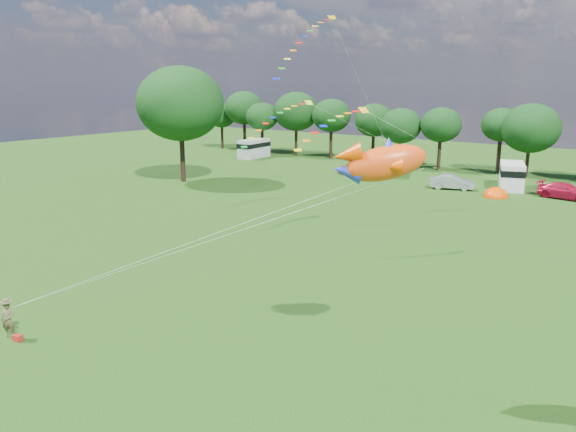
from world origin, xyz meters
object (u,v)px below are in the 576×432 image
Objects in this scene: car_c at (566,191)px; kite_flyer at (8,320)px; big_tree at (180,104)px; tent_orange at (495,197)px; campervan_a at (254,148)px; car_b at (452,182)px; campervan_c at (512,175)px; campervan_b at (387,165)px; fish_kite at (379,163)px; car_a at (352,170)px.

kite_flyer is (-14.42, -49.38, 0.08)m from car_c.
kite_flyer is at bearing -54.53° from big_tree.
kite_flyer reaches higher than tent_orange.
car_b is at bearing -106.17° from campervan_a.
car_c is 6.58m from campervan_c.
car_c is 6.78m from tent_orange.
campervan_b is at bearing 46.18° from big_tree.
fish_kite is at bearing 178.83° from car_b.
big_tree reaches higher than kite_flyer.
campervan_c is at bearing -98.46° from campervan_a.
fish_kite reaches higher than car_c.
car_c is at bearing 27.67° from tent_orange.
tent_orange is 41.57m from fish_kite.
campervan_c reaches higher than car_c.
car_b is 47.75m from kite_flyer.
fish_kite is at bearing -169.54° from car_c.
campervan_a is at bearing 97.09° from fish_kite.
car_c is 1.54× the size of fish_kite.
fish_kite is at bearing 171.17° from campervan_c.
car_b is at bearing 112.79° from campervan_c.
campervan_a is (-6.80, 21.21, -7.52)m from big_tree.
campervan_b is 51.13m from fish_kite.
car_b is 5.35m from tent_orange.
fish_kite reaches higher than car_a.
campervan_b is (-21.01, 2.37, 0.56)m from car_c.
campervan_c is at bearing 90.44° from tent_orange.
big_tree reaches higher than car_c.
kite_flyer is at bearing -154.94° from campervan_a.
campervan_c is 46.84m from fish_kite.
kite_flyer is (23.96, -33.64, -8.16)m from big_tree.
car_b is at bearing -83.64° from car_a.
tent_orange is at bearing -122.68° from car_b.
campervan_b is at bearing 159.93° from tent_orange.
tent_orange is (32.42, 12.61, -9.00)m from big_tree.
big_tree is at bearing 150.93° from car_a.
campervan_b is at bearing 92.62° from car_c.
tent_orange is at bearing 126.72° from car_c.
car_c reaches higher than tent_orange.
big_tree is 3.91× the size of fish_kite.
kite_flyer is 18.46m from fish_kite.
car_a is 21.49m from campervan_a.
big_tree reaches higher than campervan_c.
car_a is 0.77× the size of car_c.
campervan_b is (17.38, 18.11, -7.67)m from big_tree.
tent_orange is at bearing -106.59° from campervan_a.
car_c is 0.94× the size of campervan_b.
car_c is 51.44m from kite_flyer.
car_c is 43.90m from fish_kite.
car_c is (11.08, 1.74, 0.01)m from car_b.
kite_flyer is at bearing 172.76° from car_c.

